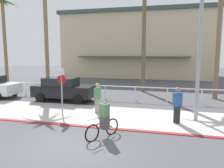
% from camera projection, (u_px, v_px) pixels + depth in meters
% --- Properties ---
extents(ground_plane, '(80.00, 80.00, 0.00)m').
position_uv_depth(ground_plane, '(124.00, 96.00, 17.65)').
color(ground_plane, '#4C4C51').
extents(sidewalk_strip, '(44.00, 4.00, 0.02)m').
position_uv_depth(sidewalk_strip, '(104.00, 115.00, 12.08)').
color(sidewalk_strip, beige).
rests_on(sidewalk_strip, ground).
extents(curb_paint, '(44.00, 0.24, 0.03)m').
position_uv_depth(curb_paint, '(92.00, 127.00, 10.15)').
color(curb_paint, maroon).
rests_on(curb_paint, ground).
extents(building_backdrop, '(21.52, 11.67, 9.39)m').
position_uv_depth(building_backdrop, '(138.00, 45.00, 33.74)').
color(building_backdrop, beige).
rests_on(building_backdrop, ground).
extents(rail_fence, '(20.55, 0.08, 1.04)m').
position_uv_depth(rail_fence, '(120.00, 89.00, 16.10)').
color(rail_fence, white).
rests_on(rail_fence, ground).
extents(stop_sign_bike_lane, '(0.52, 0.56, 2.56)m').
position_uv_depth(stop_sign_bike_lane, '(62.00, 85.00, 12.12)').
color(stop_sign_bike_lane, gray).
rests_on(stop_sign_bike_lane, ground).
extents(streetlight_curb, '(0.24, 2.54, 7.50)m').
position_uv_depth(streetlight_curb, '(201.00, 35.00, 10.37)').
color(streetlight_curb, '#9EA0A5').
rests_on(streetlight_curb, ground).
extents(palm_tree_0, '(2.98, 3.34, 9.27)m').
position_uv_depth(palm_tree_0, '(3.00, 23.00, 23.64)').
color(palm_tree_0, '#846B4C').
rests_on(palm_tree_0, ground).
extents(palm_tree_1, '(3.16, 3.33, 9.92)m').
position_uv_depth(palm_tree_1, '(46.00, 11.00, 19.90)').
color(palm_tree_1, '#846B4C').
rests_on(palm_tree_1, ground).
extents(palm_tree_2, '(3.52, 2.79, 9.14)m').
position_uv_depth(palm_tree_2, '(144.00, 18.00, 18.93)').
color(palm_tree_2, brown).
rests_on(palm_tree_2, ground).
extents(palm_tree_3, '(3.47, 3.40, 8.18)m').
position_uv_depth(palm_tree_3, '(220.00, 18.00, 15.78)').
color(palm_tree_3, '#756047').
rests_on(palm_tree_3, ground).
extents(car_black_1, '(4.40, 2.02, 1.69)m').
position_uv_depth(car_black_1, '(64.00, 89.00, 15.77)').
color(car_black_1, black).
rests_on(car_black_1, ground).
extents(cyclist_red_0, '(0.98, 1.59, 1.50)m').
position_uv_depth(cyclist_red_0, '(104.00, 121.00, 8.84)').
color(cyclist_red_0, black).
rests_on(cyclist_red_0, ground).
extents(pedestrian_0, '(0.48, 0.44, 1.80)m').
position_uv_depth(pedestrian_0, '(177.00, 107.00, 10.62)').
color(pedestrian_0, '#232326').
rests_on(pedestrian_0, ground).
extents(pedestrian_1, '(0.37, 0.44, 1.73)m').
position_uv_depth(pedestrian_1, '(98.00, 99.00, 12.49)').
color(pedestrian_1, gray).
rests_on(pedestrian_1, ground).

